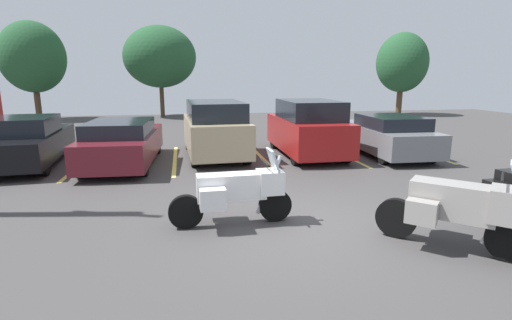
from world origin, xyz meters
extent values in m
cube|color=#423F3F|center=(0.00, 0.00, -0.05)|extent=(44.00, 44.00, 0.10)
cylinder|color=black|center=(-0.34, 0.20, 0.30)|extent=(0.61, 0.14, 0.61)
cylinder|color=black|center=(-1.97, 0.14, 0.30)|extent=(0.61, 0.14, 0.61)
cube|color=white|center=(-1.15, 0.17, 0.71)|extent=(1.23, 0.41, 0.46)
cylinder|color=#B2B2B7|center=(-0.46, 0.19, 0.70)|extent=(0.49, 0.09, 1.08)
cylinder|color=black|center=(-0.54, 0.19, 1.12)|extent=(0.06, 0.62, 0.04)
cube|color=white|center=(-0.44, 0.19, 0.76)|extent=(0.46, 0.47, 0.42)
cube|color=#B2C1CC|center=(-0.39, 0.20, 1.16)|extent=(0.18, 0.45, 0.39)
cube|color=white|center=(-1.53, 0.48, 0.60)|extent=(0.45, 0.26, 0.36)
cube|color=white|center=(-1.51, -0.17, 0.60)|extent=(0.45, 0.26, 0.36)
cylinder|color=black|center=(2.60, -2.00, 0.33)|extent=(0.56, 0.55, 0.66)
cylinder|color=black|center=(1.46, -0.89, 0.33)|extent=(0.56, 0.55, 0.66)
cube|color=gray|center=(2.03, -1.44, 0.78)|extent=(1.17, 1.16, 0.54)
cylinder|color=#B2B2B7|center=(2.51, -1.91, 0.75)|extent=(0.42, 0.41, 1.13)
cylinder|color=black|center=(2.45, -1.86, 1.23)|extent=(0.46, 0.47, 0.04)
cube|color=gray|center=(2.52, -1.93, 0.84)|extent=(0.69, 0.69, 0.49)
cube|color=gray|center=(2.03, -0.93, 0.63)|extent=(0.48, 0.48, 0.36)
cube|color=gray|center=(1.51, -1.46, 0.63)|extent=(0.48, 0.48, 0.36)
cylinder|color=black|center=(3.77, -0.32, 0.33)|extent=(0.15, 0.67, 0.67)
cube|color=black|center=(3.44, -0.76, 0.63)|extent=(0.26, 0.45, 0.36)
cube|color=#EAE066|center=(-5.09, 6.05, 0.00)|extent=(0.12, 4.63, 0.01)
cube|color=#EAE066|center=(-2.26, 6.05, 0.00)|extent=(0.12, 4.63, 0.01)
cube|color=#EAE066|center=(0.57, 6.05, 0.00)|extent=(0.12, 4.63, 0.01)
cube|color=#EAE066|center=(3.40, 6.05, 0.00)|extent=(0.12, 4.63, 0.01)
cube|color=#EAE066|center=(6.24, 6.05, 0.00)|extent=(0.12, 4.63, 0.01)
cube|color=black|center=(-6.60, 6.18, 0.60)|extent=(2.16, 4.80, 0.75)
cube|color=black|center=(-6.58, 5.90, 1.23)|extent=(1.82, 2.20, 0.50)
cylinder|color=black|center=(-7.50, 7.71, 0.35)|extent=(0.27, 0.71, 0.69)
cylinder|color=black|center=(-5.94, 7.82, 0.35)|extent=(0.27, 0.71, 0.69)
cylinder|color=black|center=(-5.71, 4.65, 0.35)|extent=(0.27, 0.71, 0.69)
cube|color=maroon|center=(-3.76, 5.72, 0.58)|extent=(2.08, 4.79, 0.76)
cube|color=black|center=(-3.78, 5.35, 1.16)|extent=(1.82, 2.52, 0.41)
cylinder|color=black|center=(-4.48, 7.36, 0.30)|extent=(0.25, 0.61, 0.60)
cylinder|color=black|center=(-2.89, 7.28, 0.30)|extent=(0.25, 0.61, 0.60)
cylinder|color=black|center=(-4.63, 4.16, 0.30)|extent=(0.25, 0.61, 0.60)
cylinder|color=black|center=(-3.05, 4.08, 0.30)|extent=(0.25, 0.61, 0.60)
cube|color=tan|center=(-0.92, 6.40, 0.74)|extent=(2.00, 4.31, 1.04)
cube|color=black|center=(-0.92, 6.23, 1.55)|extent=(1.80, 2.92, 0.58)
cylinder|color=black|center=(-1.77, 7.81, 0.34)|extent=(0.25, 0.68, 0.67)
cylinder|color=black|center=(-0.19, 7.87, 0.34)|extent=(0.25, 0.68, 0.67)
cylinder|color=black|center=(-1.65, 4.93, 0.34)|extent=(0.25, 0.68, 0.67)
cylinder|color=black|center=(-0.08, 4.99, 0.34)|extent=(0.25, 0.68, 0.67)
cube|color=maroon|center=(2.17, 6.04, 0.73)|extent=(1.89, 4.29, 1.04)
cube|color=black|center=(2.17, 5.83, 1.56)|extent=(1.73, 2.63, 0.62)
cylinder|color=black|center=(1.39, 7.50, 0.32)|extent=(0.23, 0.65, 0.64)
cylinder|color=black|center=(2.98, 7.48, 0.32)|extent=(0.23, 0.65, 0.64)
cylinder|color=black|center=(1.36, 4.59, 0.32)|extent=(0.23, 0.65, 0.64)
cylinder|color=black|center=(2.95, 4.58, 0.32)|extent=(0.23, 0.65, 0.64)
cube|color=slate|center=(4.88, 5.71, 0.58)|extent=(2.02, 4.63, 0.76)
cube|color=black|center=(4.86, 5.32, 1.16)|extent=(1.78, 2.34, 0.40)
cylinder|color=black|center=(4.16, 7.29, 0.30)|extent=(0.25, 0.62, 0.61)
cylinder|color=black|center=(5.73, 7.22, 0.30)|extent=(0.25, 0.62, 0.61)
cylinder|color=black|center=(4.03, 4.19, 0.30)|extent=(0.25, 0.62, 0.61)
cylinder|color=black|center=(5.60, 4.13, 0.30)|extent=(0.25, 0.62, 0.61)
cylinder|color=#4C3823|center=(-3.30, 20.55, 0.96)|extent=(0.28, 0.28, 1.93)
ellipsoid|color=#23512D|center=(-3.30, 20.55, 3.93)|extent=(4.72, 4.72, 4.00)
cylinder|color=#4C3823|center=(13.12, 18.71, 0.79)|extent=(0.39, 0.39, 1.58)
ellipsoid|color=#23512D|center=(13.12, 18.71, 3.61)|extent=(3.49, 3.49, 4.05)
cylinder|color=#4C3823|center=(-10.81, 19.86, 0.84)|extent=(0.36, 0.36, 1.68)
ellipsoid|color=#23512D|center=(-10.81, 19.86, 3.81)|extent=(3.81, 3.81, 4.26)
camera|label=1|loc=(-1.94, -6.36, 2.61)|focal=26.98mm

